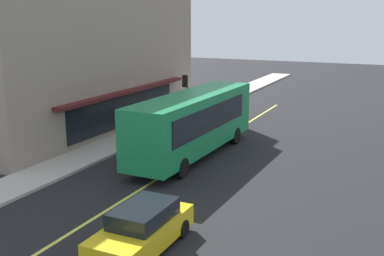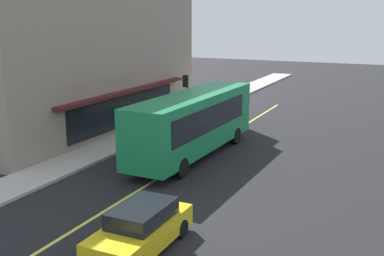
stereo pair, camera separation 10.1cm
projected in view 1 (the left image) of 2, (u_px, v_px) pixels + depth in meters
ground at (189, 159)px, 25.58m from camera, size 120.00×120.00×0.00m
sidewalk at (108, 147)px, 27.77m from camera, size 80.00×2.48×0.15m
lane_centre_stripe at (189, 159)px, 25.58m from camera, size 36.00×0.16×0.01m
storefront_building at (62, 40)px, 32.46m from camera, size 20.32×10.71×12.04m
bus at (194, 121)px, 25.77m from camera, size 11.18×2.80×3.50m
traffic_light at (185, 86)px, 35.12m from camera, size 0.30×0.52×3.20m
car_yellow at (142, 229)px, 15.52m from camera, size 4.31×1.87×1.52m
pedestrian_waiting at (143, 117)px, 31.04m from camera, size 0.34×0.34×1.60m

